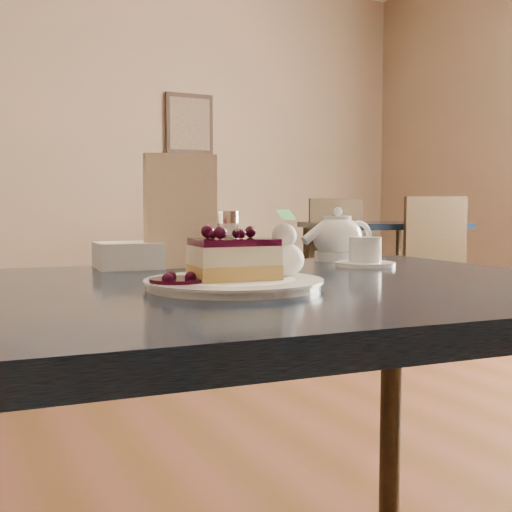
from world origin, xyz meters
name	(u,v)px	position (x,y,z in m)	size (l,w,h in m)	color
main_table	(223,335)	(0.08, 0.24, 0.65)	(1.21, 0.85, 0.72)	#16263B
dessert_plate	(234,284)	(0.08, 0.20, 0.73)	(0.24, 0.24, 0.01)	white
cheesecake_slice	(234,259)	(0.08, 0.20, 0.76)	(0.12, 0.09, 0.06)	gold
whipped_cream	(284,259)	(0.16, 0.20, 0.76)	(0.06, 0.06, 0.05)	white
berry_sauce	(178,280)	(-0.01, 0.20, 0.74)	(0.08, 0.08, 0.01)	black
tea_set	(343,242)	(0.46, 0.50, 0.77)	(0.16, 0.24, 0.10)	white
menu_card	(181,211)	(0.12, 0.52, 0.83)	(0.14, 0.03, 0.21)	white
sugar_shaker	(225,237)	(0.22, 0.55, 0.78)	(0.06, 0.06, 0.11)	white
napkin_stack	(128,255)	(0.02, 0.56, 0.75)	(0.12, 0.12, 0.05)	white
bg_table_far_right	(379,318)	(2.45, 2.96, 0.07)	(1.14, 1.78, 1.19)	#16263B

